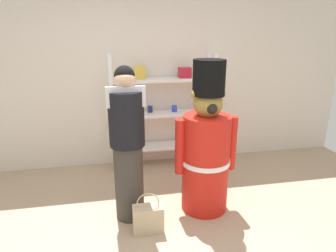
% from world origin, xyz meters
% --- Properties ---
extents(back_wall, '(6.40, 0.12, 2.60)m').
position_xyz_m(back_wall, '(0.00, 2.20, 1.30)').
color(back_wall, silver).
rests_on(back_wall, ground_plane).
extents(merchandise_shelf, '(1.46, 0.35, 1.64)m').
position_xyz_m(merchandise_shelf, '(0.32, 1.98, 0.83)').
color(merchandise_shelf, white).
rests_on(merchandise_shelf, ground_plane).
extents(teddy_bear_guard, '(0.68, 0.53, 1.66)m').
position_xyz_m(teddy_bear_guard, '(0.57, 0.74, 0.71)').
color(teddy_bear_guard, red).
rests_on(teddy_bear_guard, ground_plane).
extents(person_shopper, '(0.37, 0.35, 1.62)m').
position_xyz_m(person_shopper, '(-0.26, 0.72, 0.83)').
color(person_shopper, '#38332D').
rests_on(person_shopper, ground_plane).
extents(shopping_bag, '(0.30, 0.15, 0.43)m').
position_xyz_m(shopping_bag, '(-0.10, 0.42, 0.15)').
color(shopping_bag, '#C1AD89').
rests_on(shopping_bag, ground_plane).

